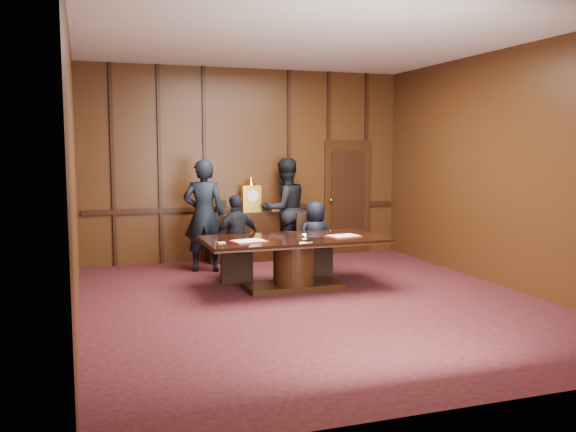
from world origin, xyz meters
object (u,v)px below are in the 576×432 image
at_px(conference_table, 294,254).
at_px(witness_right, 285,209).
at_px(sideboard, 251,234).
at_px(witness_left, 204,216).
at_px(signatory_left, 237,238).
at_px(signatory_right, 315,238).

height_order(conference_table, witness_right, witness_right).
height_order(sideboard, witness_left, witness_left).
bearing_deg(witness_right, conference_table, 59.68).
bearing_deg(conference_table, witness_right, 74.81).
relative_size(conference_table, signatory_left, 1.95).
relative_size(witness_left, witness_right, 1.00).
xyz_separation_m(conference_table, signatory_right, (0.65, 0.80, 0.09)).
bearing_deg(witness_left, conference_table, 137.69).
distance_m(signatory_right, witness_right, 1.51).
relative_size(signatory_right, witness_right, 0.65).
bearing_deg(witness_right, signatory_right, 76.11).
height_order(witness_left, witness_right, witness_left).
bearing_deg(conference_table, sideboard, 89.36).
bearing_deg(witness_right, witness_left, 4.55).
bearing_deg(conference_table, witness_left, 120.01).
height_order(signatory_right, witness_right, witness_right).
relative_size(sideboard, witness_right, 0.86).
xyz_separation_m(conference_table, witness_right, (0.62, 2.28, 0.42)).
relative_size(sideboard, signatory_right, 1.32).
xyz_separation_m(witness_left, witness_right, (1.60, 0.57, -0.00)).
bearing_deg(signatory_right, witness_right, -90.04).
distance_m(signatory_left, witness_left, 1.00).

